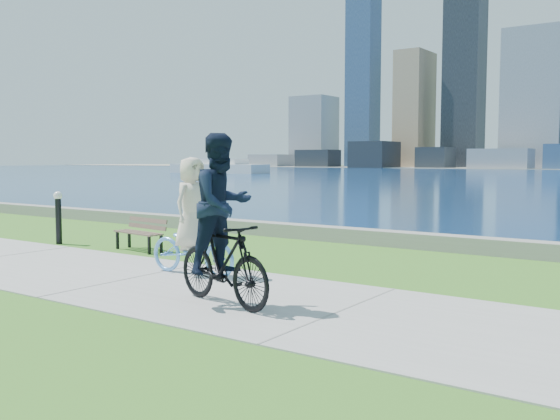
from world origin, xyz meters
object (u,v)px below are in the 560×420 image
at_px(bollard_lamp, 58,214).
at_px(cyclist_man, 222,234).
at_px(park_bench, 142,231).
at_px(cyclist_woman, 192,231).

relative_size(bollard_lamp, cyclist_man, 0.53).
distance_m(park_bench, cyclist_man, 5.71).
xyz_separation_m(park_bench, cyclist_woman, (2.98, -1.57, 0.34)).
bearing_deg(park_bench, cyclist_woman, -19.99).
xyz_separation_m(cyclist_woman, cyclist_man, (1.86, -1.41, 0.23)).
relative_size(park_bench, cyclist_woman, 0.70).
bearing_deg(cyclist_woman, bollard_lamp, 76.97).
xyz_separation_m(bollard_lamp, cyclist_woman, (5.38, -1.16, 0.06)).
height_order(park_bench, cyclist_woman, cyclist_woman).
bearing_deg(cyclist_man, bollard_lamp, 83.45).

